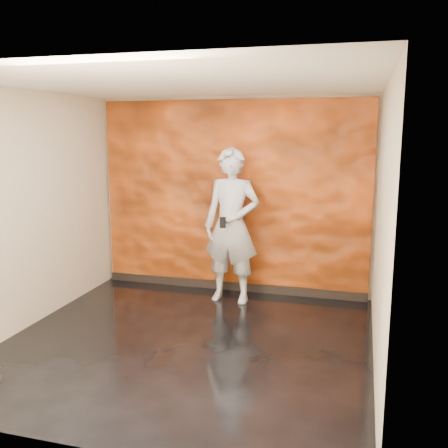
% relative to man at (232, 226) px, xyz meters
% --- Properties ---
extents(room, '(4.02, 4.02, 2.81)m').
position_rel_man_xyz_m(room, '(-0.11, -1.49, 0.35)').
color(room, black).
rests_on(room, ground).
extents(feature_wall, '(3.90, 0.06, 2.75)m').
position_rel_man_xyz_m(feature_wall, '(-0.11, 0.47, 0.33)').
color(feature_wall, orange).
rests_on(feature_wall, ground).
extents(baseboard, '(3.90, 0.04, 0.12)m').
position_rel_man_xyz_m(baseboard, '(-0.11, 0.43, -0.99)').
color(baseboard, black).
rests_on(baseboard, ground).
extents(man, '(0.80, 0.55, 2.11)m').
position_rel_man_xyz_m(man, '(0.00, 0.00, 0.00)').
color(man, '#A1A7B1').
rests_on(man, ground).
extents(phone, '(0.08, 0.03, 0.15)m').
position_rel_man_xyz_m(phone, '(-0.05, -0.28, 0.09)').
color(phone, black).
rests_on(phone, man).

